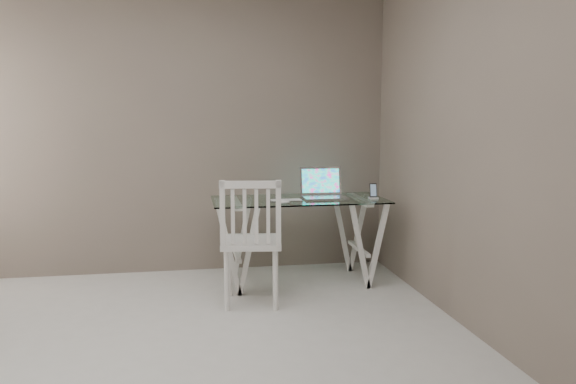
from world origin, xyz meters
The scene contains 7 objects.
room centered at (-0.06, 0.02, 1.72)m, with size 4.50×4.52×2.71m.
desk centered at (1.07, 1.67, 0.38)m, with size 1.50×0.70×0.75m.
chair centered at (0.59, 1.11, 0.55)m, with size 0.51×0.51×1.00m.
laptop centered at (1.29, 1.73, 0.81)m, with size 0.38×0.31×0.26m.
keyboard centered at (0.94, 1.59, 0.75)m, with size 0.28×0.12×0.01m, color silver.
mouse centered at (0.89, 1.43, 0.76)m, with size 0.10×0.06×0.03m, color white.
phone_dock centered at (1.71, 1.57, 0.78)m, with size 0.07×0.07×0.13m.
Camera 1 is at (0.13, -3.07, 1.45)m, focal length 35.00 mm.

